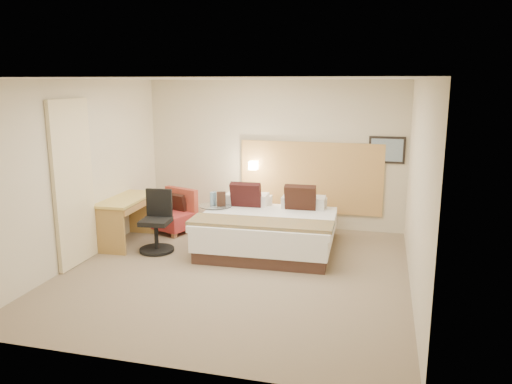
% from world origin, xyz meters
% --- Properties ---
extents(floor, '(4.80, 5.00, 0.02)m').
position_xyz_m(floor, '(0.00, 0.00, -0.01)').
color(floor, '#7B6952').
rests_on(floor, ground).
extents(ceiling, '(4.80, 5.00, 0.02)m').
position_xyz_m(ceiling, '(0.00, 0.00, 2.71)').
color(ceiling, white).
rests_on(ceiling, floor).
extents(wall_back, '(4.80, 0.02, 2.70)m').
position_xyz_m(wall_back, '(0.00, 2.51, 1.35)').
color(wall_back, beige).
rests_on(wall_back, floor).
extents(wall_front, '(4.80, 0.02, 2.70)m').
position_xyz_m(wall_front, '(0.00, -2.51, 1.35)').
color(wall_front, beige).
rests_on(wall_front, floor).
extents(wall_left, '(0.02, 5.00, 2.70)m').
position_xyz_m(wall_left, '(-2.41, 0.00, 1.35)').
color(wall_left, beige).
rests_on(wall_left, floor).
extents(wall_right, '(0.02, 5.00, 2.70)m').
position_xyz_m(wall_right, '(2.41, 0.00, 1.35)').
color(wall_right, beige).
rests_on(wall_right, floor).
extents(headboard_panel, '(2.60, 0.04, 1.30)m').
position_xyz_m(headboard_panel, '(0.70, 2.47, 0.95)').
color(headboard_panel, tan).
rests_on(headboard_panel, wall_back).
extents(art_frame, '(0.62, 0.03, 0.47)m').
position_xyz_m(art_frame, '(2.02, 2.48, 1.50)').
color(art_frame, black).
rests_on(art_frame, wall_back).
extents(art_canvas, '(0.54, 0.01, 0.39)m').
position_xyz_m(art_canvas, '(2.02, 2.46, 1.50)').
color(art_canvas, gray).
rests_on(art_canvas, wall_back).
extents(lamp_arm, '(0.02, 0.12, 0.02)m').
position_xyz_m(lamp_arm, '(-0.35, 2.42, 1.15)').
color(lamp_arm, white).
rests_on(lamp_arm, wall_back).
extents(lamp_shade, '(0.15, 0.15, 0.15)m').
position_xyz_m(lamp_shade, '(-0.35, 2.36, 1.15)').
color(lamp_shade, '#F6E5C0').
rests_on(lamp_shade, wall_back).
extents(curtain, '(0.06, 0.90, 2.42)m').
position_xyz_m(curtain, '(-2.36, -0.25, 1.22)').
color(curtain, beige).
rests_on(curtain, wall_left).
extents(bottle_a, '(0.09, 0.09, 0.22)m').
position_xyz_m(bottle_a, '(-0.80, 1.30, 0.73)').
color(bottle_a, '#8FBDDE').
rests_on(bottle_a, side_table).
extents(bottle_b, '(0.09, 0.09, 0.22)m').
position_xyz_m(bottle_b, '(-0.77, 1.36, 0.73)').
color(bottle_b, '#79A0BC').
rests_on(bottle_b, side_table).
extents(menu_folder, '(0.16, 0.10, 0.25)m').
position_xyz_m(menu_folder, '(-0.63, 1.29, 0.74)').
color(menu_folder, '#331E15').
rests_on(menu_folder, side_table).
extents(bed, '(2.17, 2.11, 1.03)m').
position_xyz_m(bed, '(0.23, 1.16, 0.33)').
color(bed, '#3E271F').
rests_on(bed, floor).
extents(lounge_chair, '(0.90, 0.84, 0.76)m').
position_xyz_m(lounge_chair, '(-1.65, 1.65, 0.30)').
color(lounge_chair, tan).
rests_on(lounge_chair, floor).
extents(side_table, '(0.72, 0.72, 0.62)m').
position_xyz_m(side_table, '(-0.74, 1.31, 0.35)').
color(side_table, silver).
rests_on(side_table, floor).
extents(desk, '(0.61, 1.26, 0.78)m').
position_xyz_m(desk, '(-2.11, 0.82, 0.61)').
color(desk, '#D2B252').
rests_on(desk, floor).
extents(desk_chair, '(0.60, 0.60, 0.97)m').
position_xyz_m(desk_chair, '(-1.48, 0.58, 0.40)').
color(desk_chair, black).
rests_on(desk_chair, floor).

